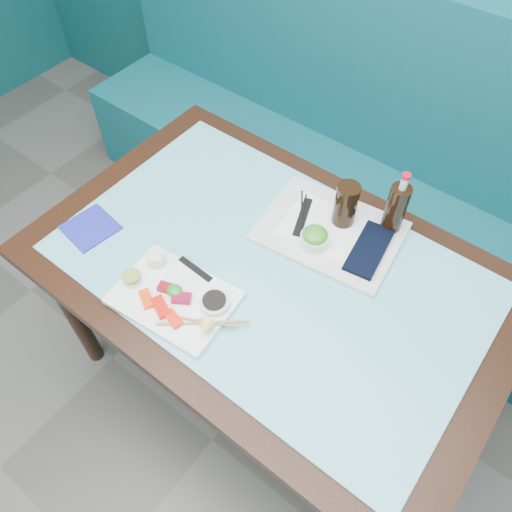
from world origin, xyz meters
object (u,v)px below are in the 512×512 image
Objects in this scene: booth_bench at (384,195)px; serving_tray at (330,231)px; cola_bottle_body at (395,210)px; blue_napkin at (90,228)px; sashimi_plate at (174,298)px; seaweed_bowl at (314,240)px; dining_table at (269,284)px; cola_glass at (346,204)px.

booth_bench reaches higher than serving_tray.
cola_bottle_body is 1.24× the size of blue_napkin.
cola_bottle_body is (0.35, 0.59, 0.08)m from sashimi_plate.
booth_bench is 20.82× the size of blue_napkin.
cola_bottle_body is at bearing 37.44° from blue_napkin.
booth_bench reaches higher than seaweed_bowl.
sashimi_plate reaches higher than blue_napkin.
serving_tray reaches higher than dining_table.
booth_bench is 0.72m from cola_bottle_body.
seaweed_bowl is at bearing -104.68° from serving_tray.
serving_tray is at bearing -137.84° from cola_bottle_body.
booth_bench is at bearing 112.47° from cola_bottle_body.
booth_bench is at bearing 76.82° from sashimi_plate.
booth_bench is at bearing 63.59° from blue_napkin.
serving_tray is 0.20m from cola_bottle_body.
blue_napkin is (-0.59, -0.36, -0.03)m from seaweed_bowl.
sashimi_plate is at bearing -120.43° from cola_bottle_body.
dining_table is (0.00, -0.84, 0.29)m from booth_bench.
dining_table is 0.20m from seaweed_bowl.
cola_glass is at bearing 73.58° from dining_table.
sashimi_plate is at bearing -121.30° from serving_tray.
cola_bottle_body is 0.93m from blue_napkin.
booth_bench is 0.82m from seaweed_bowl.
booth_bench reaches higher than cola_glass.
cola_glass is at bearing -151.38° from cola_bottle_body.
blue_napkin reaches higher than dining_table.
cola_bottle_body reaches higher than sashimi_plate.
blue_napkin is at bearing -148.28° from seaweed_bowl.
seaweed_bowl is 0.14m from cola_glass.
serving_tray reaches higher than blue_napkin.
cola_bottle_body reaches higher than blue_napkin.
cola_bottle_body is at bearing 35.07° from serving_tray.
cola_glass is at bearing 39.07° from blue_napkin.
sashimi_plate is 2.23× the size of cola_glass.
serving_tray is 2.88× the size of blue_napkin.
dining_table is 0.25m from serving_tray.
seaweed_bowl is 0.48× the size of cola_bottle_body.
cola_glass is 0.82× the size of cola_bottle_body.
serving_tray is (0.21, 0.47, -0.00)m from sashimi_plate.
seaweed_bowl reaches higher than blue_napkin.
sashimi_plate is 0.57m from cola_glass.
serving_tray is at bearing -83.67° from booth_bench.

